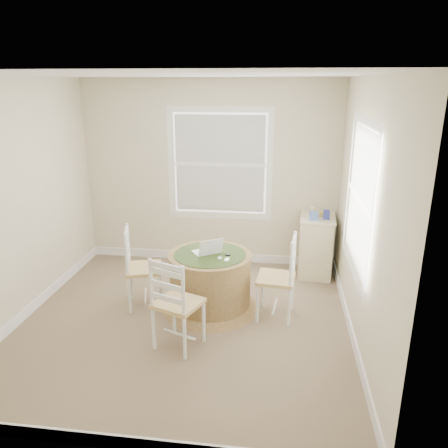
# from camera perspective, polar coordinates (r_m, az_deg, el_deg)

# --- Properties ---
(room) EXTENTS (3.64, 3.64, 2.64)m
(room) POSITION_cam_1_polar(r_m,az_deg,el_deg) (4.59, -3.16, 2.40)
(room) COLOR #846B54
(room) RESTS_ON ground
(round_table) EXTENTS (1.13, 1.13, 0.68)m
(round_table) POSITION_cam_1_polar(r_m,az_deg,el_deg) (5.08, -1.82, -7.15)
(round_table) COLOR #9B7E45
(round_table) RESTS_ON ground
(chair_left) EXTENTS (0.50, 0.52, 0.95)m
(chair_left) POSITION_cam_1_polar(r_m,az_deg,el_deg) (5.18, -10.42, -5.70)
(chair_left) COLOR white
(chair_left) RESTS_ON ground
(chair_near) EXTENTS (0.54, 0.53, 0.95)m
(chair_near) POSITION_cam_1_polar(r_m,az_deg,el_deg) (4.37, -6.01, -10.19)
(chair_near) COLOR white
(chair_near) RESTS_ON ground
(chair_right) EXTENTS (0.44, 0.46, 0.95)m
(chair_right) POSITION_cam_1_polar(r_m,az_deg,el_deg) (4.89, 6.79, -7.01)
(chair_right) COLOR white
(chair_right) RESTS_ON ground
(laptop) EXTENTS (0.39, 0.38, 0.21)m
(laptop) POSITION_cam_1_polar(r_m,az_deg,el_deg) (4.98, -2.14, -3.51)
(laptop) COLOR white
(laptop) RESTS_ON round_table
(mouse) EXTENTS (0.06, 0.09, 0.03)m
(mouse) POSITION_cam_1_polar(r_m,az_deg,el_deg) (4.84, -0.57, -4.46)
(mouse) COLOR white
(mouse) RESTS_ON round_table
(phone) EXTENTS (0.05, 0.09, 0.02)m
(phone) POSITION_cam_1_polar(r_m,az_deg,el_deg) (4.80, 0.37, -4.71)
(phone) COLOR #B7BABF
(phone) RESTS_ON round_table
(keys) EXTENTS (0.06, 0.05, 0.02)m
(keys) POSITION_cam_1_polar(r_m,az_deg,el_deg) (4.92, 0.54, -4.07)
(keys) COLOR black
(keys) RESTS_ON round_table
(corner_chest) EXTENTS (0.50, 0.65, 0.82)m
(corner_chest) POSITION_cam_1_polar(r_m,az_deg,el_deg) (6.08, 11.89, -2.78)
(corner_chest) COLOR beige
(corner_chest) RESTS_ON ground
(tissue_box) EXTENTS (0.13, 0.13, 0.10)m
(tissue_box) POSITION_cam_1_polar(r_m,az_deg,el_deg) (5.80, 11.61, 1.03)
(tissue_box) COLOR #5578C2
(tissue_box) RESTS_ON corner_chest
(box_yellow) EXTENTS (0.16, 0.11, 0.06)m
(box_yellow) POSITION_cam_1_polar(r_m,az_deg,el_deg) (6.00, 12.48, 1.34)
(box_yellow) COLOR gold
(box_yellow) RESTS_ON corner_chest
(box_blue) EXTENTS (0.09, 0.09, 0.12)m
(box_blue) POSITION_cam_1_polar(r_m,az_deg,el_deg) (5.86, 13.30, 1.18)
(box_blue) COLOR navy
(box_blue) RESTS_ON corner_chest
(cup_cream) EXTENTS (0.07, 0.07, 0.09)m
(cup_cream) POSITION_cam_1_polar(r_m,az_deg,el_deg) (6.09, 11.45, 1.81)
(cup_cream) COLOR beige
(cup_cream) RESTS_ON corner_chest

